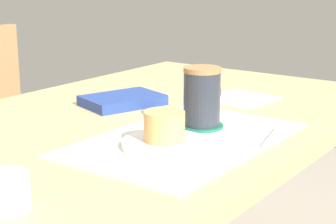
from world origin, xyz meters
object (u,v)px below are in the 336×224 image
Objects in this scene: dining_table at (136,150)px; coffee_mug at (203,96)px; small_book at (123,100)px; pastry_plate at (164,144)px; sugar_bowl at (4,191)px; pastry at (164,126)px.

coffee_mug is (0.01, -0.16, 0.14)m from dining_table.
coffee_mug is 0.27m from small_book.
sugar_bowl reaches higher than pastry_plate.
pastry_plate is at bearing -127.71° from dining_table.
pastry is at bearing -108.81° from small_book.
coffee_mug is at bearing -84.17° from small_book.
small_book is (0.07, 0.10, 0.09)m from dining_table.
sugar_bowl reaches higher than small_book.
pastry is 1.06× the size of sugar_bowl.
pastry reaches higher than pastry_plate.
pastry is at bearing -174.10° from coffee_mug.
dining_table is 18.47× the size of sugar_bowl.
pastry_plate is 2.21× the size of sugar_bowl.
dining_table is 8.35× the size of pastry_plate.
pastry_plate is at bearing -108.81° from small_book.
coffee_mug is at bearing -85.27° from dining_table.
pastry is 0.34m from sugar_bowl.
pastry is 0.15m from coffee_mug.
pastry_plate is at bearing -174.10° from coffee_mug.
coffee_mug reaches higher than sugar_bowl.
pastry_plate is 0.34m from sugar_bowl.
sugar_bowl is (-0.49, 0.01, -0.04)m from coffee_mug.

